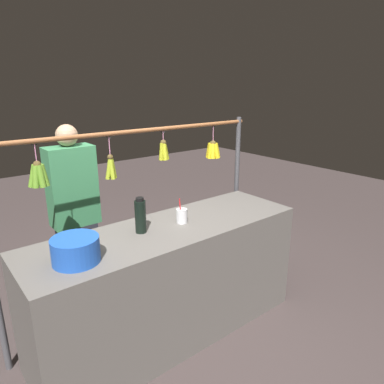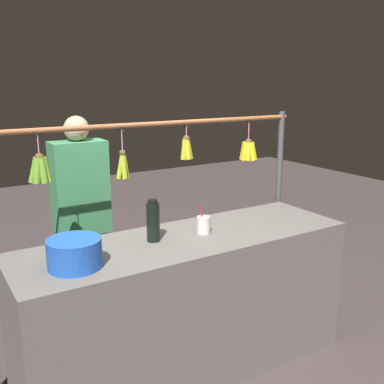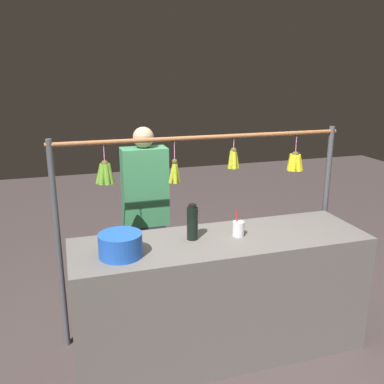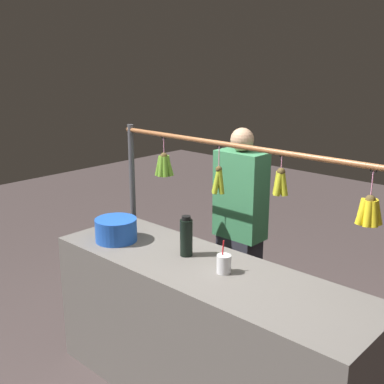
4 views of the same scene
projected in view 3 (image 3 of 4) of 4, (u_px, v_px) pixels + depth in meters
The scene contains 7 objects.
ground_plane at pixel (219, 348), 3.22m from camera, with size 12.00×12.00×0.00m, color #443938.
market_counter at pixel (220, 296), 3.10m from camera, with size 2.09×0.64×0.89m, color #66605B.
display_rack at pixel (205, 192), 3.27m from camera, with size 2.26×0.13×1.59m.
water_bottle at pixel (192, 223), 2.93m from camera, with size 0.08×0.08×0.25m.
blue_bucket at pixel (120, 245), 2.67m from camera, with size 0.28×0.28×0.15m, color blue.
drink_cup at pixel (238, 229), 3.01m from camera, with size 0.08×0.08×0.19m.
vendor_person at pixel (146, 220), 3.66m from camera, with size 0.38×0.20×1.59m.
Camera 3 is at (1.01, 2.58, 2.03)m, focal length 39.79 mm.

